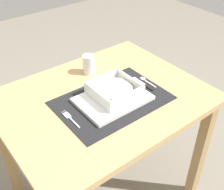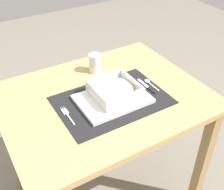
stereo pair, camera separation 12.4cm
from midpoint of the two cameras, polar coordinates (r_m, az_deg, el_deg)
The scene contains 8 objects.
dining_table at distance 1.35m, azimuth -4.46°, elevation -4.05°, with size 0.91×0.72×0.72m.
placemat at distance 1.26m, azimuth -2.82°, elevation -1.15°, with size 0.48×0.33×0.00m, color black.
serving_plate at distance 1.25m, azimuth -2.68°, elevation -0.88°, with size 0.31×0.22×0.02m, color white.
porridge_bowl at distance 1.25m, azimuth -2.41°, elevation 0.76°, with size 0.19×0.19×0.06m.
fork at distance 1.18m, azimuth -11.53°, elevation -4.53°, with size 0.02×0.13×0.00m.
spoon at distance 1.38m, azimuth 3.91°, elevation 2.98°, with size 0.02×0.11×0.01m.
butter_knife at distance 1.35m, azimuth 3.87°, elevation 2.00°, with size 0.01×0.14×0.01m.
drinking_glass at distance 1.43m, azimuth -7.14°, elevation 5.79°, with size 0.06×0.06×0.10m.
Camera 1 is at (-0.60, -0.84, 1.49)m, focal length 45.83 mm.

